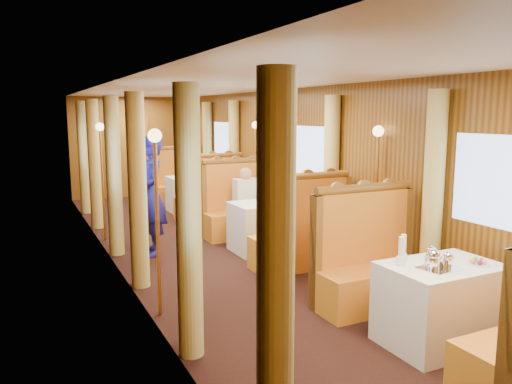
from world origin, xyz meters
TOP-DOWN VIEW (x-y plane):
  - floor at (0.00, 0.00)m, footprint 3.00×12.00m
  - ceiling at (0.00, 0.00)m, footprint 3.00×12.00m
  - wall_far at (0.00, 6.00)m, footprint 3.00×0.01m
  - wall_left at (-1.50, 0.00)m, footprint 0.01×12.00m
  - wall_right at (1.50, 0.00)m, footprint 0.01×12.00m
  - doorway_far at (0.00, 5.97)m, footprint 0.80×0.04m
  - table_near at (0.75, -3.50)m, footprint 1.05×0.72m
  - banquette_near_aft at (0.75, -2.49)m, footprint 1.30×0.55m
  - table_mid at (0.75, 0.00)m, footprint 1.05×0.72m
  - banquette_mid_fwd at (0.75, -1.01)m, footprint 1.30×0.55m
  - banquette_mid_aft at (0.75, 1.01)m, footprint 1.30×0.55m
  - table_far at (0.75, 3.50)m, footprint 1.05×0.72m
  - banquette_far_fwd at (0.75, 2.49)m, footprint 1.30×0.55m
  - banquette_far_aft at (0.75, 4.51)m, footprint 1.30×0.55m
  - tea_tray at (0.61, -3.59)m, footprint 0.37×0.31m
  - teapot_left at (0.55, -3.58)m, footprint 0.18×0.13m
  - teapot_right at (0.72, -3.59)m, footprint 0.14×0.10m
  - teapot_back at (0.63, -3.48)m, footprint 0.17×0.13m
  - fruit_plate at (1.02, -3.64)m, footprint 0.22×0.22m
  - cup_inboard at (0.38, -3.36)m, footprint 0.08×0.08m
  - cup_outboard at (0.46, -3.30)m, footprint 0.08×0.08m
  - rose_vase_mid at (0.73, -0.02)m, footprint 0.06×0.06m
  - rose_vase_far at (0.73, 3.47)m, footprint 0.06×0.06m
  - window_left_near at (-1.49, -3.50)m, footprint 0.01×1.20m
  - curtain_left_near_a at (-1.38, -4.28)m, footprint 0.22×0.22m
  - curtain_left_near_b at (-1.38, -2.72)m, footprint 0.22×0.22m
  - window_right_near at (1.49, -3.50)m, footprint 0.01×1.20m
  - curtain_right_near_b at (1.38, -2.72)m, footprint 0.22×0.22m
  - window_left_mid at (-1.49, 0.00)m, footprint 0.01×1.20m
  - curtain_left_mid_a at (-1.38, -0.78)m, footprint 0.22×0.22m
  - curtain_left_mid_b at (-1.38, 0.78)m, footprint 0.22×0.22m
  - window_right_mid at (1.49, 0.00)m, footprint 0.01×1.20m
  - curtain_right_mid_a at (1.38, -0.78)m, footprint 0.22×0.22m
  - curtain_right_mid_b at (1.38, 0.78)m, footprint 0.22×0.22m
  - window_left_far at (-1.49, 3.50)m, footprint 0.01×1.20m
  - curtain_left_far_a at (-1.38, 2.72)m, footprint 0.22×0.22m
  - curtain_left_far_b at (-1.38, 4.28)m, footprint 0.22×0.22m
  - window_right_far at (1.49, 3.50)m, footprint 0.01×1.20m
  - curtain_right_far_a at (1.38, 2.72)m, footprint 0.22×0.22m
  - curtain_right_far_b at (1.38, 4.28)m, footprint 0.22×0.22m
  - sconce_left_fore at (-1.40, -1.75)m, footprint 0.14×0.14m
  - sconce_right_fore at (1.40, -1.75)m, footprint 0.14×0.14m
  - sconce_left_aft at (-1.40, 1.75)m, footprint 0.14×0.14m
  - sconce_right_aft at (1.40, 1.75)m, footprint 0.14×0.14m
  - steward at (-0.89, 0.55)m, footprint 0.46×0.67m
  - passenger at (0.75, 0.74)m, footprint 0.40×0.44m

SIDE VIEW (x-z plane):
  - floor at x=0.00m, z-range -0.01..0.01m
  - table_near at x=0.75m, z-range 0.00..0.75m
  - table_mid at x=0.75m, z-range 0.00..0.75m
  - table_far at x=0.75m, z-range 0.00..0.75m
  - banquette_near_aft at x=0.75m, z-range -0.25..1.09m
  - banquette_mid_fwd at x=0.75m, z-range -0.25..1.09m
  - banquette_mid_aft at x=0.75m, z-range -0.25..1.09m
  - banquette_far_fwd at x=0.75m, z-range -0.25..1.09m
  - banquette_far_aft at x=0.75m, z-range -0.25..1.09m
  - passenger at x=0.75m, z-range 0.36..1.12m
  - tea_tray at x=0.61m, z-range 0.75..0.76m
  - fruit_plate at x=1.02m, z-range 0.74..0.80m
  - teapot_right at x=0.72m, z-range 0.75..0.86m
  - teapot_back at x=0.63m, z-range 0.75..0.88m
  - teapot_left at x=0.55m, z-range 0.75..0.89m
  - cup_inboard at x=0.38m, z-range 0.72..0.99m
  - cup_outboard at x=0.46m, z-range 0.72..0.99m
  - steward at x=-0.89m, z-range 0.00..1.79m
  - rose_vase_mid at x=0.73m, z-range 0.75..1.11m
  - rose_vase_far at x=0.73m, z-range 0.75..1.11m
  - doorway_far at x=0.00m, z-range 0.00..2.00m
  - curtain_left_near_a at x=-1.38m, z-range 0.00..2.35m
  - curtain_left_near_b at x=-1.38m, z-range 0.00..2.35m
  - curtain_right_near_b at x=1.38m, z-range 0.00..2.35m
  - curtain_left_mid_a at x=-1.38m, z-range 0.00..2.35m
  - curtain_left_mid_b at x=-1.38m, z-range 0.00..2.35m
  - curtain_right_mid_a at x=1.38m, z-range 0.00..2.35m
  - curtain_right_mid_b at x=1.38m, z-range 0.00..2.35m
  - curtain_left_far_a at x=-1.38m, z-range 0.00..2.35m
  - curtain_left_far_b at x=-1.38m, z-range 0.00..2.35m
  - curtain_right_far_a at x=1.38m, z-range 0.00..2.35m
  - curtain_right_far_b at x=1.38m, z-range 0.00..2.35m
  - wall_far at x=0.00m, z-range 0.00..2.50m
  - wall_left at x=-1.50m, z-range 0.00..2.50m
  - wall_right at x=1.50m, z-range 0.00..2.50m
  - sconce_left_fore at x=-1.40m, z-range 0.41..2.36m
  - sconce_right_fore at x=1.40m, z-range 0.41..2.36m
  - sconce_left_aft at x=-1.40m, z-range 0.41..2.36m
  - sconce_right_aft at x=1.40m, z-range 0.41..2.36m
  - window_left_near at x=-1.49m, z-range 1.00..1.90m
  - window_right_near at x=1.49m, z-range 1.00..1.90m
  - window_left_mid at x=-1.49m, z-range 1.00..1.90m
  - window_right_mid at x=1.49m, z-range 1.00..1.90m
  - window_left_far at x=-1.49m, z-range 1.00..1.90m
  - window_right_far at x=1.49m, z-range 1.00..1.90m
  - ceiling at x=0.00m, z-range 2.49..2.51m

